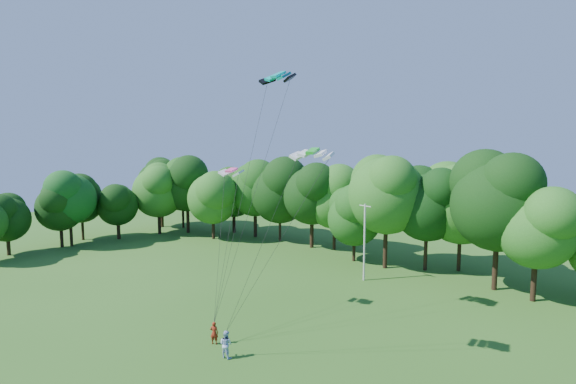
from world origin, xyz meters
The scene contains 9 objects.
utility_pole centered at (-3.14, 29.03, 4.16)m, with size 1.57×0.54×8.09m.
kite_flyer_left centered at (-4.26, 9.06, 0.83)m, with size 0.61×0.40×1.66m, color maroon.
kite_flyer_right centered at (-2.11, 8.15, 0.94)m, with size 0.91×0.71×1.88m, color #AEC4F2.
kite_teal centered at (-3.58, 15.53, 19.61)m, with size 2.93×1.35×0.68m.
kite_green centered at (3.01, 10.82, 13.87)m, with size 2.83×1.80×0.42m.
kite_pink centered at (-7.61, 14.30, 12.13)m, with size 2.20×1.38×0.37m.
tree_back_west centered at (-31.70, 38.43, 7.53)m, with size 8.29×8.29×12.05m.
tree_back_center centered at (0.48, 36.70, 7.60)m, with size 8.37×8.37×12.17m.
tree_flank_west centered at (-42.89, 17.72, 7.13)m, with size 7.85×7.85×11.42m.
Camera 1 is at (18.96, -11.86, 14.39)m, focal length 28.00 mm.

